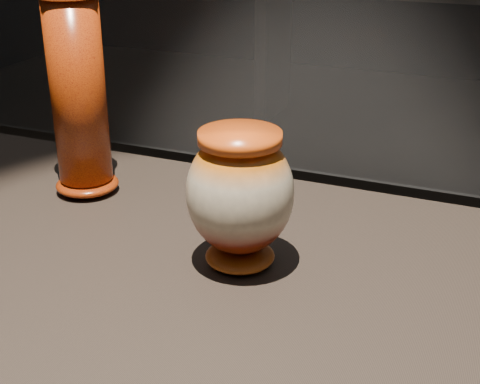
{
  "coord_description": "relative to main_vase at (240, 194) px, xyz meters",
  "views": [
    {
      "loc": [
        0.17,
        -0.72,
        1.39
      ],
      "look_at": [
        -0.15,
        0.07,
        1.01
      ],
      "focal_mm": 50.0,
      "sensor_mm": 36.0,
      "label": 1
    }
  ],
  "objects": [
    {
      "name": "back_shelf",
      "position": [
        -0.33,
        3.43,
        -0.38
      ],
      "size": [
        2.0,
        0.6,
        0.9
      ],
      "color": "black",
      "rests_on": "ground"
    },
    {
      "name": "tall_vase",
      "position": [
        -0.36,
        0.14,
        0.06
      ],
      "size": [
        0.15,
        0.15,
        0.36
      ],
      "rotation": [
        0.0,
        0.0,
        0.42
      ],
      "color": "#AB3D0B",
      "rests_on": "display_plinth"
    },
    {
      "name": "main_vase",
      "position": [
        0.0,
        0.0,
        0.0
      ],
      "size": [
        0.19,
        0.19,
        0.2
      ],
      "rotation": [
        0.0,
        0.0,
        -0.29
      ],
      "color": "#611708",
      "rests_on": "display_plinth"
    }
  ]
}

